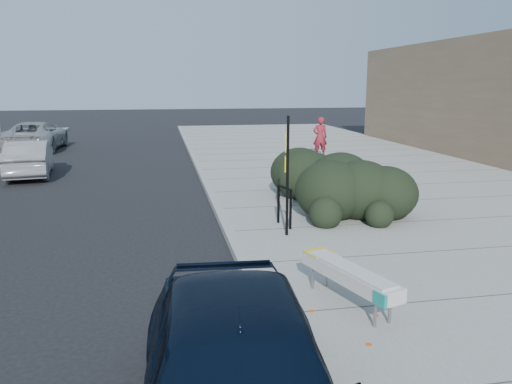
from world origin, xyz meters
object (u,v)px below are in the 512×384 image
bench (349,275)px  sign_post (287,168)px  wagon_silver (29,158)px  pedestrian (320,137)px  suv_silver (36,136)px  bike_rack (284,202)px

bench → sign_post: 3.55m
wagon_silver → pedestrian: (11.33, 1.69, 0.37)m
wagon_silver → pedestrian: pedestrian is taller
wagon_silver → bench: bearing=111.8°
wagon_silver → suv_silver: 7.80m
suv_silver → sign_post: bearing=117.4°
bench → wagon_silver: bearing=102.6°
suv_silver → pedestrian: 14.15m
bench → suv_silver: 21.98m
bike_rack → sign_post: sign_post is taller
suv_silver → pedestrian: (12.83, -5.96, 0.29)m
sign_post → wagon_silver: (-7.11, 9.12, -0.91)m
wagon_silver → suv_silver: suv_silver is taller
bike_rack → pedestrian: 10.94m
wagon_silver → pedestrian: size_ratio=2.27×
bench → wagon_silver: (-7.16, 12.54, 0.05)m
bench → pedestrian: (4.17, 14.24, 0.41)m
bike_rack → wagon_silver: 11.13m
bike_rack → wagon_silver: wagon_silver is taller
pedestrian → bike_rack: bearing=71.9°
bike_rack → suv_silver: 18.32m
pedestrian → wagon_silver: bearing=12.4°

